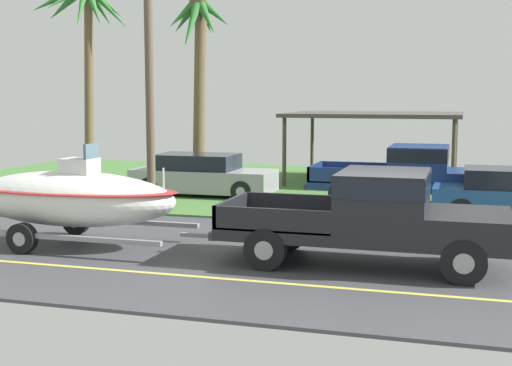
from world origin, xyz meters
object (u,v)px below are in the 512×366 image
pickup_truck_towing (382,213)px  palm_tree_near_right (83,22)px  boat_on_trailer (70,198)px  parked_sedan_far (202,176)px  palm_tree_near_left (199,41)px  parked_pickup_background (417,173)px  carport_awning (375,116)px  utility_pole (149,65)px

pickup_truck_towing → palm_tree_near_right: bearing=145.3°
boat_on_trailer → palm_tree_near_right: palm_tree_near_right is taller
parked_sedan_far → palm_tree_near_left: bearing=112.6°
parked_pickup_background → parked_sedan_far: bearing=177.9°
parked_pickup_background → palm_tree_near_left: palm_tree_near_left is taller
parked_pickup_background → palm_tree_near_left: size_ratio=0.82×
carport_awning → pickup_truck_towing: bearing=-82.3°
palm_tree_near_left → parked_pickup_background: bearing=-17.2°
boat_on_trailer → parked_pickup_background: boat_on_trailer is taller
boat_on_trailer → palm_tree_near_right: 9.47m
boat_on_trailer → pickup_truck_towing: bearing=0.0°
palm_tree_near_left → parked_sedan_far: bearing=-67.4°
pickup_truck_towing → palm_tree_near_left: (-7.60, 10.00, 4.13)m
parked_pickup_background → parked_sedan_far: 6.89m
pickup_truck_towing → boat_on_trailer: bearing=180.0°
carport_awning → palm_tree_near_right: size_ratio=0.89×
boat_on_trailer → parked_pickup_background: (6.95, 7.59, -0.03)m
parked_sedan_far → carport_awning: carport_awning is taller
palm_tree_near_left → palm_tree_near_right: palm_tree_near_right is taller
boat_on_trailer → carport_awning: bearing=68.9°
boat_on_trailer → palm_tree_near_left: bearing=94.7°
boat_on_trailer → parked_sedan_far: boat_on_trailer is taller
parked_pickup_background → palm_tree_near_right: palm_tree_near_right is taller
parked_pickup_background → carport_awning: carport_awning is taller
parked_sedan_far → utility_pole: (-0.21, -3.38, 3.43)m
parked_sedan_far → palm_tree_near_right: (-3.89, -0.51, 4.98)m
palm_tree_near_left → pickup_truck_towing: bearing=-52.8°
parked_pickup_background → utility_pole: size_ratio=0.73×
parked_sedan_far → palm_tree_near_right: palm_tree_near_right is taller
pickup_truck_towing → carport_awning: bearing=97.7°
palm_tree_near_right → utility_pole: 4.92m
carport_awning → palm_tree_near_right: palm_tree_near_right is taller
pickup_truck_towing → utility_pole: bearing=147.2°
carport_awning → palm_tree_near_left: 7.07m
utility_pole → parked_sedan_far: bearing=86.4°
boat_on_trailer → palm_tree_near_left: 10.84m
boat_on_trailer → palm_tree_near_right: (-3.82, 7.33, 4.61)m
carport_awning → palm_tree_near_right: bearing=-147.4°
pickup_truck_towing → carport_awning: size_ratio=0.90×
parked_pickup_background → palm_tree_near_right: 11.73m
parked_sedan_far → palm_tree_near_right: size_ratio=0.65×
palm_tree_near_right → utility_pole: utility_pole is taller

